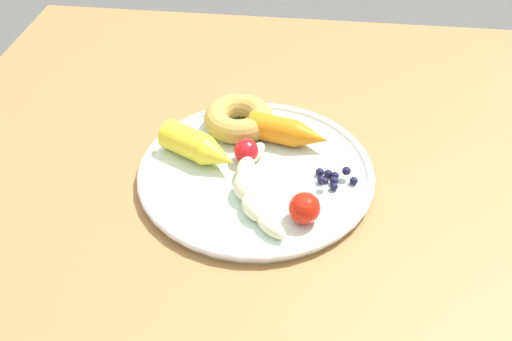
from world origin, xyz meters
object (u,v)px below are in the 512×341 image
object	(u,v)px
dining_table	(279,208)
donut	(239,118)
blueberry_pile	(333,177)
tomato_mid	(304,208)
tomato_near	(246,151)
carrot_orange	(289,132)
plate	(256,172)
carrot_yellow	(199,148)
banana	(251,187)

from	to	relation	value
dining_table	donut	world-z (taller)	donut
dining_table	blueberry_pile	xyz separation A→B (m)	(0.07, -0.04, 0.10)
donut	tomato_mid	xyz separation A→B (m)	(0.11, -0.18, 0.00)
tomato_near	tomato_mid	xyz separation A→B (m)	(0.09, -0.11, 0.00)
dining_table	tomato_mid	xyz separation A→B (m)	(0.04, -0.11, 0.11)
donut	carrot_orange	bearing A→B (deg)	-19.80
blueberry_pile	carrot_orange	bearing A→B (deg)	130.62
blueberry_pile	plate	bearing A→B (deg)	174.48
carrot_yellow	banana	bearing A→B (deg)	-37.64
tomato_mid	dining_table	bearing A→B (deg)	108.64
banana	tomato_mid	size ratio (longest dim) A/B	4.60
carrot_orange	blueberry_pile	size ratio (longest dim) A/B	2.15
banana	tomato_near	size ratio (longest dim) A/B	5.38
blueberry_pile	tomato_mid	xyz separation A→B (m)	(-0.04, -0.08, 0.01)
carrot_orange	donut	xyz separation A→B (m)	(-0.08, 0.03, -0.00)
plate	blueberry_pile	xyz separation A→B (m)	(0.11, -0.01, 0.01)
carrot_orange	tomato_mid	xyz separation A→B (m)	(0.03, -0.16, 0.00)
banana	donut	xyz separation A→B (m)	(-0.04, 0.14, 0.01)
plate	carrot_yellow	xyz separation A→B (m)	(-0.08, 0.01, 0.02)
carrot_orange	blueberry_pile	bearing A→B (deg)	-49.38
plate	carrot_yellow	size ratio (longest dim) A/B	2.66
dining_table	donut	bearing A→B (deg)	135.41
donut	tomato_mid	world-z (taller)	tomato_mid
carrot_orange	blueberry_pile	distance (m)	0.10
dining_table	carrot_yellow	xyz separation A→B (m)	(-0.11, -0.01, 0.11)
banana	donut	bearing A→B (deg)	104.52
donut	blueberry_pile	xyz separation A→B (m)	(0.14, -0.11, -0.01)
tomato_near	tomato_mid	bearing A→B (deg)	-50.98
plate	banana	bearing A→B (deg)	-90.15
banana	carrot_orange	size ratio (longest dim) A/B	1.51
carrot_orange	carrot_yellow	bearing A→B (deg)	-155.83
blueberry_pile	tomato_mid	world-z (taller)	tomato_mid
plate	carrot_yellow	bearing A→B (deg)	170.49
dining_table	plate	size ratio (longest dim) A/B	3.31
tomato_mid	banana	bearing A→B (deg)	151.40
tomato_mid	blueberry_pile	bearing A→B (deg)	65.59
donut	tomato_mid	distance (m)	0.21
banana	blueberry_pile	distance (m)	0.11
banana	tomato_near	bearing A→B (deg)	103.10
dining_table	tomato_mid	size ratio (longest dim) A/B	26.73
carrot_orange	donut	world-z (taller)	carrot_orange
banana	carrot_orange	bearing A→B (deg)	71.33
carrot_yellow	donut	xyz separation A→B (m)	(0.04, 0.08, -0.00)
carrot_orange	donut	size ratio (longest dim) A/B	1.18
banana	plate	bearing A→B (deg)	89.85
plate	blueberry_pile	size ratio (longest dim) A/B	5.71
carrot_yellow	blueberry_pile	xyz separation A→B (m)	(0.19, -0.02, -0.01)
carrot_orange	tomato_near	world-z (taller)	carrot_orange
dining_table	banana	distance (m)	0.13
tomato_mid	carrot_orange	bearing A→B (deg)	101.53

